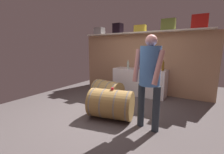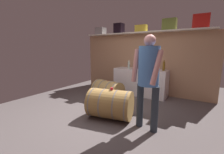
{
  "view_description": "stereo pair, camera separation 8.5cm",
  "coord_description": "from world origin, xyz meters",
  "px_view_note": "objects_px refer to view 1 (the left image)",
  "views": [
    {
      "loc": [
        1.77,
        -2.59,
        1.46
      ],
      "look_at": [
        -0.16,
        0.67,
        0.77
      ],
      "focal_mm": 24.32,
      "sensor_mm": 36.0,
      "label": 1
    },
    {
      "loc": [
        1.84,
        -2.54,
        1.46
      ],
      "look_at": [
        -0.16,
        0.67,
        0.77
      ],
      "focal_mm": 24.32,
      "sensor_mm": 36.0,
      "label": 2
    }
  ],
  "objects_px": {
    "toolcase_black": "(118,29)",
    "tasting_cup": "(112,89)",
    "work_cabinet": "(139,82)",
    "red_funnel": "(139,67)",
    "toolcase_olive": "(168,25)",
    "wine_glass": "(139,66)",
    "toolcase_red": "(200,22)",
    "wine_barrel_near": "(111,104)",
    "winemaker_pouring": "(150,73)",
    "wine_barrel_far": "(107,91)",
    "wine_bottle_clear": "(128,65)",
    "toolcase_grey": "(99,31)",
    "toolcase_yellow": "(140,29)",
    "wine_bottle_amber": "(163,66)"
  },
  "relations": [
    {
      "from": "toolcase_yellow",
      "to": "toolcase_olive",
      "type": "height_order",
      "value": "toolcase_olive"
    },
    {
      "from": "wine_barrel_far",
      "to": "winemaker_pouring",
      "type": "bearing_deg",
      "value": -25.06
    },
    {
      "from": "wine_glass",
      "to": "red_funnel",
      "type": "relative_size",
      "value": 1.19
    },
    {
      "from": "wine_glass",
      "to": "wine_barrel_far",
      "type": "xyz_separation_m",
      "value": [
        -0.6,
        -0.91,
        -0.65
      ]
    },
    {
      "from": "toolcase_grey",
      "to": "winemaker_pouring",
      "type": "xyz_separation_m",
      "value": [
        2.61,
        -2.18,
        -1.08
      ]
    },
    {
      "from": "wine_barrel_far",
      "to": "tasting_cup",
      "type": "xyz_separation_m",
      "value": [
        0.71,
        -0.93,
        0.36
      ]
    },
    {
      "from": "toolcase_yellow",
      "to": "wine_barrel_near",
      "type": "distance_m",
      "value": 2.81
    },
    {
      "from": "wine_bottle_clear",
      "to": "toolcase_red",
      "type": "bearing_deg",
      "value": 11.03
    },
    {
      "from": "toolcase_black",
      "to": "work_cabinet",
      "type": "height_order",
      "value": "toolcase_black"
    },
    {
      "from": "wine_barrel_near",
      "to": "tasting_cup",
      "type": "distance_m",
      "value": 0.34
    },
    {
      "from": "wine_bottle_clear",
      "to": "tasting_cup",
      "type": "height_order",
      "value": "wine_bottle_clear"
    },
    {
      "from": "wine_barrel_near",
      "to": "wine_barrel_far",
      "type": "distance_m",
      "value": 1.15
    },
    {
      "from": "work_cabinet",
      "to": "toolcase_olive",
      "type": "bearing_deg",
      "value": 14.4
    },
    {
      "from": "work_cabinet",
      "to": "wine_glass",
      "type": "bearing_deg",
      "value": -82.03
    },
    {
      "from": "toolcase_olive",
      "to": "work_cabinet",
      "type": "bearing_deg",
      "value": -163.44
    },
    {
      "from": "toolcase_black",
      "to": "wine_bottle_amber",
      "type": "relative_size",
      "value": 1.08
    },
    {
      "from": "wine_glass",
      "to": "wine_barrel_far",
      "type": "height_order",
      "value": "wine_glass"
    },
    {
      "from": "toolcase_black",
      "to": "red_funnel",
      "type": "bearing_deg",
      "value": -8.43
    },
    {
      "from": "work_cabinet",
      "to": "winemaker_pouring",
      "type": "xyz_separation_m",
      "value": [
        0.91,
        -1.99,
        0.63
      ]
    },
    {
      "from": "red_funnel",
      "to": "tasting_cup",
      "type": "xyz_separation_m",
      "value": [
        0.18,
        -1.98,
        -0.25
      ]
    },
    {
      "from": "wine_bottle_amber",
      "to": "wine_glass",
      "type": "distance_m",
      "value": 0.71
    },
    {
      "from": "toolcase_black",
      "to": "winemaker_pouring",
      "type": "xyz_separation_m",
      "value": [
        1.82,
        -2.18,
        -1.12
      ]
    },
    {
      "from": "wine_bottle_clear",
      "to": "red_funnel",
      "type": "height_order",
      "value": "wine_bottle_clear"
    },
    {
      "from": "wine_bottle_clear",
      "to": "wine_glass",
      "type": "xyz_separation_m",
      "value": [
        0.35,
        0.06,
        -0.04
      ]
    },
    {
      "from": "work_cabinet",
      "to": "red_funnel",
      "type": "height_order",
      "value": "red_funnel"
    },
    {
      "from": "toolcase_red",
      "to": "winemaker_pouring",
      "type": "distance_m",
      "value": 2.54
    },
    {
      "from": "work_cabinet",
      "to": "wine_glass",
      "type": "relative_size",
      "value": 12.56
    },
    {
      "from": "wine_barrel_far",
      "to": "work_cabinet",
      "type": "bearing_deg",
      "value": 68.23
    },
    {
      "from": "wine_bottle_amber",
      "to": "winemaker_pouring",
      "type": "relative_size",
      "value": 0.18
    },
    {
      "from": "wine_glass",
      "to": "toolcase_grey",
      "type": "bearing_deg",
      "value": 169.81
    },
    {
      "from": "work_cabinet",
      "to": "wine_glass",
      "type": "distance_m",
      "value": 0.53
    },
    {
      "from": "wine_barrel_near",
      "to": "tasting_cup",
      "type": "bearing_deg",
      "value": -11.6
    },
    {
      "from": "wine_bottle_clear",
      "to": "wine_barrel_near",
      "type": "relative_size",
      "value": 0.28
    },
    {
      "from": "wine_barrel_far",
      "to": "wine_barrel_near",
      "type": "bearing_deg",
      "value": -46.11
    },
    {
      "from": "red_funnel",
      "to": "winemaker_pouring",
      "type": "xyz_separation_m",
      "value": [
        0.96,
        -2.02,
        0.15
      ]
    },
    {
      "from": "toolcase_olive",
      "to": "toolcase_red",
      "type": "bearing_deg",
      "value": 2.16
    },
    {
      "from": "work_cabinet",
      "to": "red_funnel",
      "type": "relative_size",
      "value": 15.0
    },
    {
      "from": "toolcase_yellow",
      "to": "wine_glass",
      "type": "height_order",
      "value": "toolcase_yellow"
    },
    {
      "from": "toolcase_olive",
      "to": "tasting_cup",
      "type": "relative_size",
      "value": 6.63
    },
    {
      "from": "toolcase_grey",
      "to": "wine_glass",
      "type": "relative_size",
      "value": 2.5
    },
    {
      "from": "wine_barrel_far",
      "to": "toolcase_grey",
      "type": "bearing_deg",
      "value": 140.26
    },
    {
      "from": "wine_bottle_clear",
      "to": "wine_glass",
      "type": "distance_m",
      "value": 0.36
    },
    {
      "from": "winemaker_pouring",
      "to": "wine_barrel_far",
      "type": "bearing_deg",
      "value": -20.15
    },
    {
      "from": "toolcase_grey",
      "to": "toolcase_red",
      "type": "distance_m",
      "value": 3.24
    },
    {
      "from": "toolcase_olive",
      "to": "wine_glass",
      "type": "height_order",
      "value": "toolcase_olive"
    },
    {
      "from": "toolcase_olive",
      "to": "wine_barrel_far",
      "type": "relative_size",
      "value": 0.43
    },
    {
      "from": "toolcase_red",
      "to": "wine_barrel_near",
      "type": "height_order",
      "value": "toolcase_red"
    },
    {
      "from": "toolcase_yellow",
      "to": "wine_barrel_far",
      "type": "relative_size",
      "value": 0.41
    },
    {
      "from": "toolcase_grey",
      "to": "work_cabinet",
      "type": "distance_m",
      "value": 2.41
    },
    {
      "from": "toolcase_black",
      "to": "tasting_cup",
      "type": "relative_size",
      "value": 5.74
    }
  ]
}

